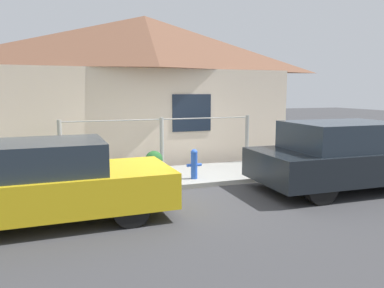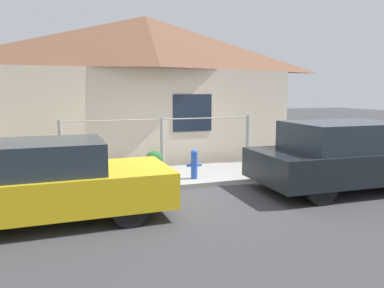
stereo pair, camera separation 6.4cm
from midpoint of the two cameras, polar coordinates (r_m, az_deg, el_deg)
The scene contains 9 objects.
ground_plane at distance 7.82m, azimuth -0.75°, elevation -6.92°, with size 60.00×60.00×0.00m, color #38383A.
sidewalk at distance 8.72m, azimuth -2.86°, elevation -5.01°, with size 24.00×1.97×0.10m.
house at distance 10.88m, azimuth -6.74°, elevation 14.15°, with size 8.38×2.23×4.10m.
fence at distance 9.38m, azimuth -4.37°, elevation 0.55°, with size 4.90×0.10×1.28m.
car_left at distance 6.25m, azimuth -22.16°, elevation -5.37°, with size 4.02×1.65×1.27m.
car_right at distance 8.37m, azimuth 22.63°, elevation -1.65°, with size 4.01×1.90×1.40m.
fire_hydrant at distance 8.25m, azimuth 0.56°, elevation -2.95°, with size 0.34×0.15×0.66m.
potted_plant_near_hydrant at distance 8.84m, azimuth -5.57°, elevation -2.56°, with size 0.41×0.41×0.53m.
potted_plant_by_fence at distance 8.82m, azimuth -22.17°, elevation -3.16°, with size 0.44×0.44×0.55m.
Camera 2 is at (-2.41, -7.16, 2.03)m, focal length 35.00 mm.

